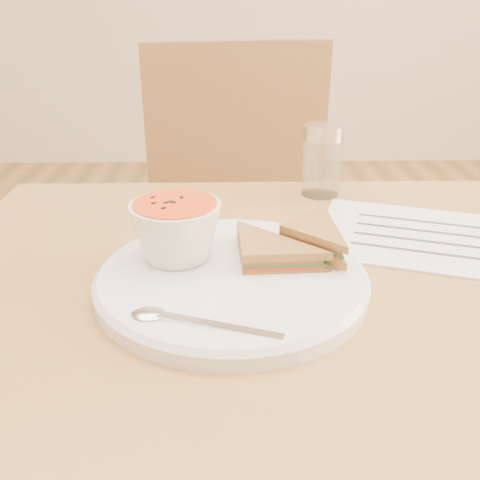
{
  "coord_description": "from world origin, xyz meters",
  "views": [
    {
      "loc": [
        -0.13,
        -0.56,
        1.06
      ],
      "look_at": [
        -0.12,
        -0.0,
        0.8
      ],
      "focal_mm": 40.0,
      "sensor_mm": 36.0,
      "label": 1
    }
  ],
  "objects_px": {
    "chair_far": "(253,276)",
    "soup_bowl": "(177,233)",
    "condiment_shaker": "(322,161)",
    "plate": "(232,281)"
  },
  "relations": [
    {
      "from": "plate",
      "to": "condiment_shaker",
      "type": "height_order",
      "value": "condiment_shaker"
    },
    {
      "from": "soup_bowl",
      "to": "plate",
      "type": "bearing_deg",
      "value": -28.69
    },
    {
      "from": "chair_far",
      "to": "soup_bowl",
      "type": "bearing_deg",
      "value": 67.56
    },
    {
      "from": "chair_far",
      "to": "soup_bowl",
      "type": "relative_size",
      "value": 9.1
    },
    {
      "from": "chair_far",
      "to": "condiment_shaker",
      "type": "bearing_deg",
      "value": 106.67
    },
    {
      "from": "soup_bowl",
      "to": "condiment_shaker",
      "type": "distance_m",
      "value": 0.35
    },
    {
      "from": "soup_bowl",
      "to": "condiment_shaker",
      "type": "relative_size",
      "value": 0.91
    },
    {
      "from": "plate",
      "to": "soup_bowl",
      "type": "height_order",
      "value": "soup_bowl"
    },
    {
      "from": "chair_far",
      "to": "soup_bowl",
      "type": "height_order",
      "value": "chair_far"
    },
    {
      "from": "soup_bowl",
      "to": "condiment_shaker",
      "type": "bearing_deg",
      "value": 51.93
    }
  ]
}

